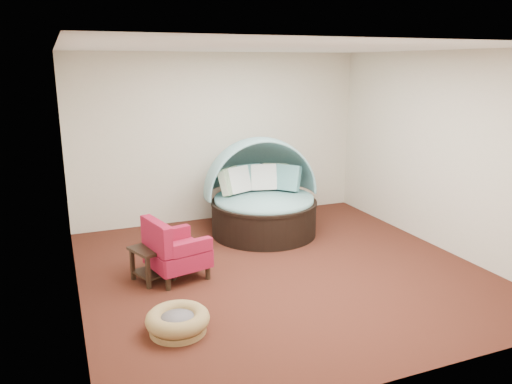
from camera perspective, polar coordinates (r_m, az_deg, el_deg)
name	(u,v)px	position (r m, az deg, el deg)	size (l,w,h in m)	color
floor	(281,270)	(6.62, 2.88, -8.86)	(5.00, 5.00, 0.00)	#4A2215
wall_back	(220,138)	(8.50, -4.13, 6.21)	(5.00, 5.00, 0.00)	beige
wall_front	(416,223)	(4.15, 17.82, -3.44)	(5.00, 5.00, 0.00)	beige
wall_left	(68,183)	(5.64, -20.66, 1.01)	(5.00, 5.00, 0.00)	beige
wall_right	(442,152)	(7.59, 20.47, 4.32)	(5.00, 5.00, 0.00)	beige
ceiling	(284,48)	(6.08, 3.23, 16.14)	(5.00, 5.00, 0.00)	white
canopy_daybed	(262,189)	(7.83, 0.69, 0.33)	(1.86, 1.78, 1.51)	black
pet_basket	(178,321)	(5.23, -8.93, -14.38)	(0.77, 0.77, 0.23)	olive
red_armchair	(174,251)	(6.32, -9.38, -6.62)	(0.82, 0.82, 0.80)	black
side_table	(153,259)	(6.35, -11.73, -7.47)	(0.59, 0.59, 0.43)	black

